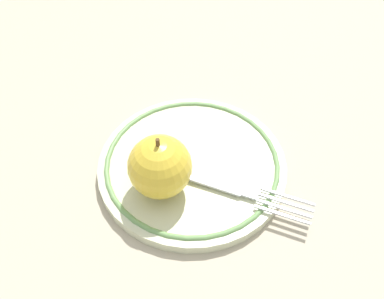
{
  "coord_description": "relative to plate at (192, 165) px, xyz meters",
  "views": [
    {
      "loc": [
        0.25,
        -0.14,
        0.39
      ],
      "look_at": [
        -0.01,
        0.02,
        0.04
      ],
      "focal_mm": 40.0,
      "sensor_mm": 36.0,
      "label": 1
    }
  ],
  "objects": [
    {
      "name": "apple_red_whole",
      "position": [
        0.01,
        -0.05,
        0.04
      ],
      "size": [
        0.07,
        0.07,
        0.08
      ],
      "color": "gold",
      "rests_on": "plate"
    },
    {
      "name": "ground_plane",
      "position": [
        0.01,
        -0.02,
        -0.01
      ],
      "size": [
        2.0,
        2.0,
        0.0
      ],
      "primitive_type": "plane",
      "color": "#B5A98E"
    },
    {
      "name": "plate",
      "position": [
        0.0,
        0.0,
        0.0
      ],
      "size": [
        0.22,
        0.22,
        0.02
      ],
      "color": "beige",
      "rests_on": "ground_plane"
    },
    {
      "name": "fork",
      "position": [
        0.05,
        0.02,
        0.01
      ],
      "size": [
        0.14,
        0.12,
        0.0
      ],
      "rotation": [
        0.0,
        0.0,
        0.66
      ],
      "color": "silver",
      "rests_on": "plate"
    }
  ]
}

